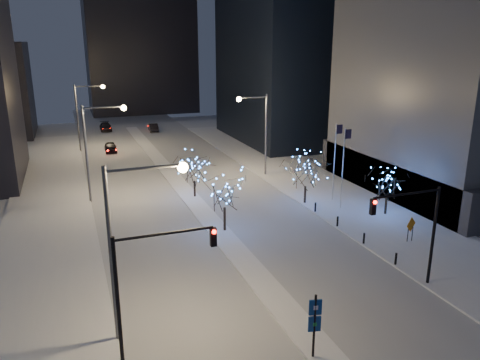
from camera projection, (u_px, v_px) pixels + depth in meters
name	position (u px, v px, depth m)	size (l,w,h in m)	color
ground	(296.00, 323.00, 27.51)	(160.00, 160.00, 0.00)	silver
road	(170.00, 173.00, 58.97)	(20.00, 130.00, 0.02)	#B0B6C0
median	(179.00, 184.00, 54.46)	(2.00, 80.00, 0.15)	silver
east_sidewalk	(336.00, 195.00, 50.48)	(10.00, 90.00, 0.15)	silver
west_sidewalk	(48.00, 231.00, 40.79)	(8.00, 90.00, 0.15)	silver
horizon_block	(138.00, 19.00, 106.29)	(24.00, 14.00, 42.00)	black
street_lamp_w_near	(130.00, 229.00, 24.48)	(4.40, 0.56, 10.00)	#595E66
street_lamp_w_mid	(96.00, 140.00, 46.96)	(4.40, 0.56, 10.00)	#595E66
street_lamp_w_far	(84.00, 108.00, 69.43)	(4.40, 0.56, 10.00)	#595E66
street_lamp_east	(259.00, 124.00, 56.03)	(3.90, 0.56, 10.00)	#595E66
traffic_signal_west	(148.00, 274.00, 23.34)	(5.26, 0.43, 7.00)	black
traffic_signal_east	(416.00, 222.00, 30.05)	(5.26, 0.43, 7.00)	black
flagpoles	(339.00, 159.00, 46.13)	(1.35, 2.60, 8.00)	silver
bollards	(350.00, 229.00, 39.74)	(0.16, 12.16, 0.90)	black
car_near	(111.00, 147.00, 70.38)	(1.71, 4.24, 1.44)	black
car_mid	(153.00, 127.00, 86.89)	(1.54, 4.42, 1.46)	black
car_far	(106.00, 127.00, 87.40)	(2.03, 5.00, 1.45)	black
holiday_tree_median_near	(224.00, 191.00, 39.79)	(4.87, 4.87, 5.38)	black
holiday_tree_median_far	(194.00, 168.00, 48.90)	(4.82, 4.82, 4.76)	black
holiday_tree_plaza_near	(388.00, 185.00, 43.88)	(3.98, 3.98, 4.43)	black
holiday_tree_plaza_far	(306.00, 171.00, 46.85)	(5.45, 5.45, 5.38)	black
wayfinding_sign	(315.00, 320.00, 23.78)	(0.66, 0.23, 3.74)	black
construction_sign	(411.00, 227.00, 38.13)	(1.22, 0.49, 2.12)	black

